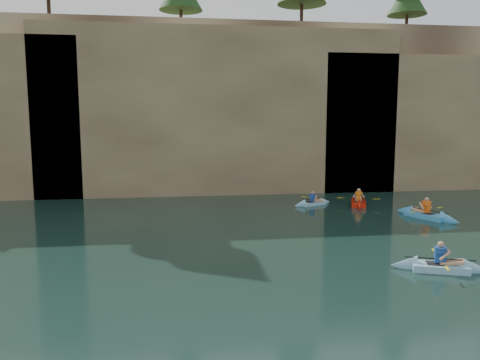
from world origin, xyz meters
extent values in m
cube|color=tan|center=(0.00, 30.00, 6.00)|extent=(70.00, 16.00, 12.00)
cube|color=#98845C|center=(2.00, 22.60, 5.70)|extent=(24.00, 2.40, 11.40)
cube|color=black|center=(-4.00, 21.95, 1.60)|extent=(3.50, 1.00, 3.20)
cube|color=black|center=(10.00, 21.95, 2.25)|extent=(5.00, 1.00, 4.50)
cube|color=#86C0E0|center=(7.65, 5.06, 0.14)|extent=(2.61, 1.59, 0.28)
cone|color=#86C0E0|center=(8.75, 4.67, 0.14)|extent=(1.08, 1.02, 0.77)
cone|color=#86C0E0|center=(6.55, 5.46, 0.14)|extent=(1.08, 1.02, 0.77)
cube|color=black|center=(7.51, 5.11, 0.25)|extent=(0.68, 0.64, 0.04)
cube|color=navy|center=(7.65, 5.06, 0.55)|extent=(0.40, 0.33, 0.51)
sphere|color=tan|center=(7.65, 5.06, 0.92)|extent=(0.22, 0.22, 0.22)
cylinder|color=black|center=(7.65, 5.06, 0.42)|extent=(2.15, 0.80, 0.04)
cube|color=yellow|center=(8.00, 6.04, 0.42)|extent=(0.22, 0.42, 0.02)
cube|color=yellow|center=(7.30, 4.09, 0.42)|extent=(0.22, 0.42, 0.02)
cube|color=red|center=(9.56, 16.83, 0.14)|extent=(1.64, 2.74, 0.28)
cone|color=red|center=(9.99, 17.99, 0.14)|extent=(1.03, 1.13, 0.76)
cone|color=red|center=(9.14, 15.67, 0.14)|extent=(1.03, 1.13, 0.76)
cube|color=black|center=(9.51, 16.69, 0.25)|extent=(0.63, 0.68, 0.04)
cube|color=orange|center=(9.56, 16.83, 0.54)|extent=(0.33, 0.40, 0.51)
sphere|color=tan|center=(9.56, 16.83, 0.91)|extent=(0.21, 0.21, 0.21)
cylinder|color=black|center=(9.56, 16.83, 0.42)|extent=(0.80, 2.11, 0.04)
cube|color=yellow|center=(8.60, 17.18, 0.42)|extent=(0.42, 0.22, 0.02)
cube|color=yellow|center=(10.52, 16.48, 0.42)|extent=(0.42, 0.22, 0.02)
cube|color=#84BCDE|center=(6.90, 17.32, 0.12)|extent=(2.19, 1.43, 0.23)
cone|color=#84BCDE|center=(7.81, 17.71, 0.12)|extent=(0.93, 0.87, 0.63)
cone|color=#84BCDE|center=(5.99, 16.92, 0.12)|extent=(0.93, 0.87, 0.63)
cube|color=black|center=(6.77, 17.26, 0.20)|extent=(0.66, 0.58, 0.04)
cube|color=#1B4296|center=(6.90, 17.32, 0.44)|extent=(0.34, 0.28, 0.42)
sphere|color=tan|center=(6.90, 17.32, 0.75)|extent=(0.18, 0.18, 0.18)
cylinder|color=black|center=(6.90, 17.32, 0.37)|extent=(1.72, 0.77, 0.04)
cube|color=yellow|center=(6.58, 18.08, 0.37)|extent=(0.24, 0.42, 0.02)
cube|color=yellow|center=(7.23, 16.55, 0.37)|extent=(0.24, 0.42, 0.02)
cube|color=#43A4E5|center=(11.65, 12.97, 0.15)|extent=(1.98, 3.02, 0.30)
cone|color=#43A4E5|center=(11.08, 14.22, 0.15)|extent=(1.17, 1.28, 0.82)
cone|color=#43A4E5|center=(12.21, 11.71, 0.15)|extent=(1.17, 1.28, 0.82)
cube|color=black|center=(11.71, 12.83, 0.27)|extent=(0.69, 0.71, 0.04)
cube|color=#FE6115|center=(11.65, 12.97, 0.59)|extent=(0.37, 0.44, 0.55)
sphere|color=tan|center=(11.65, 12.97, 0.98)|extent=(0.23, 0.23, 0.23)
cylinder|color=black|center=(11.65, 12.97, 0.44)|extent=(1.02, 2.21, 0.04)
cube|color=yellow|center=(10.64, 12.51, 0.44)|extent=(0.42, 0.25, 0.02)
cube|color=yellow|center=(12.66, 13.42, 0.44)|extent=(0.42, 0.25, 0.02)
camera|label=1|loc=(-1.21, -9.14, 5.16)|focal=35.00mm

